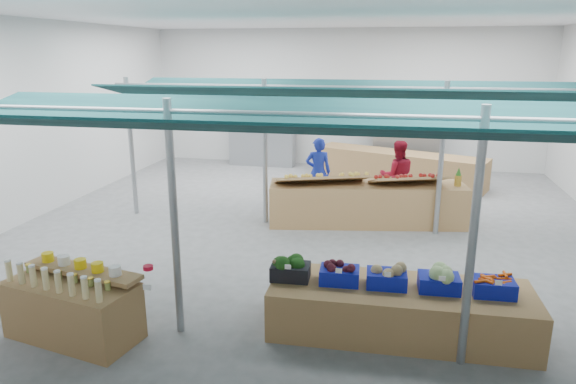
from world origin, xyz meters
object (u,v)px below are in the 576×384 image
(veg_counter, at_px, (399,310))
(fruit_counter, at_px, (367,204))
(vendor_right, at_px, (397,176))
(vendor_left, at_px, (318,172))
(bottle_shelf, at_px, (75,306))

(veg_counter, xyz_separation_m, fruit_counter, (-0.68, 4.32, 0.11))
(vendor_right, bearing_deg, fruit_counter, 51.51)
(vendor_left, relative_size, vendor_right, 1.00)
(bottle_shelf, height_order, vendor_right, vendor_right)
(bottle_shelf, xyz_separation_m, veg_counter, (4.02, 0.91, -0.09))
(bottle_shelf, bearing_deg, vendor_left, 82.54)
(veg_counter, height_order, vendor_left, vendor_left)
(veg_counter, distance_m, vendor_left, 5.76)
(bottle_shelf, height_order, fruit_counter, bottle_shelf)
(bottle_shelf, bearing_deg, veg_counter, 24.01)
(bottle_shelf, relative_size, vendor_left, 1.11)
(bottle_shelf, relative_size, fruit_counter, 0.45)
(vendor_right, bearing_deg, vendor_left, -9.88)
(vendor_right, bearing_deg, veg_counter, 80.98)
(veg_counter, relative_size, fruit_counter, 0.82)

